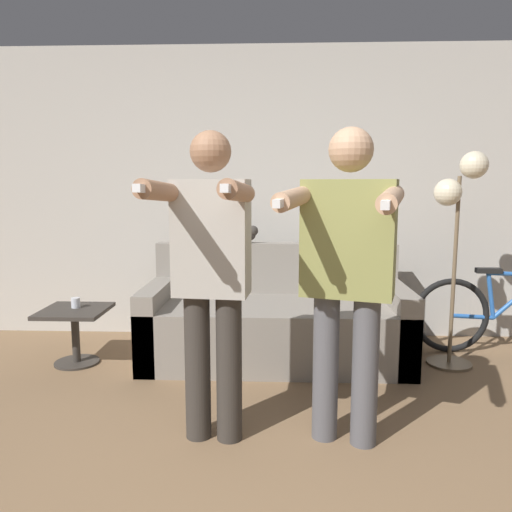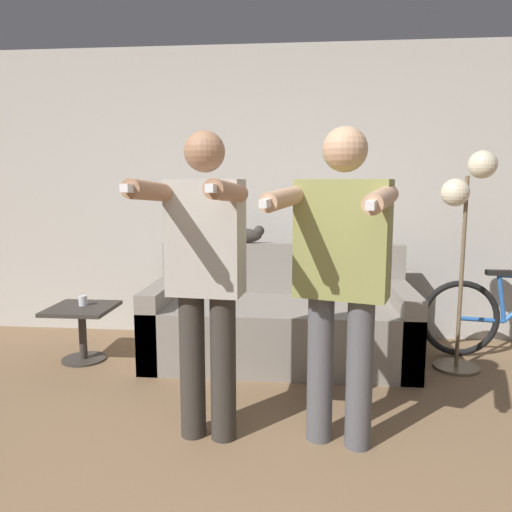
{
  "view_description": "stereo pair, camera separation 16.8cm",
  "coord_description": "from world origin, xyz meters",
  "px_view_note": "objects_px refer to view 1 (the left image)",
  "views": [
    {
      "loc": [
        0.14,
        -1.55,
        1.4
      ],
      "look_at": [
        0.0,
        1.66,
        0.93
      ],
      "focal_mm": 35.0,
      "sensor_mm": 36.0,
      "label": 1
    },
    {
      "loc": [
        0.31,
        -1.54,
        1.4
      ],
      "look_at": [
        0.0,
        1.66,
        0.93
      ],
      "focal_mm": 35.0,
      "sensor_mm": 36.0,
      "label": 2
    }
  ],
  "objects_px": {
    "floor_lamp": "(459,207)",
    "bicycle": "(507,314)",
    "person_left": "(211,268)",
    "cat": "(239,235)",
    "couch": "(276,323)",
    "side_table": "(75,324)",
    "person_right": "(347,264)",
    "cup": "(76,303)"
  },
  "relations": [
    {
      "from": "couch",
      "to": "cat",
      "type": "distance_m",
      "value": 0.82
    },
    {
      "from": "side_table",
      "to": "person_left",
      "type": "bearing_deg",
      "value": -42.67
    },
    {
      "from": "person_right",
      "to": "bicycle",
      "type": "distance_m",
      "value": 2.25
    },
    {
      "from": "person_left",
      "to": "bicycle",
      "type": "relative_size",
      "value": 1.08
    },
    {
      "from": "couch",
      "to": "person_right",
      "type": "bearing_deg",
      "value": -74.1
    },
    {
      "from": "person_right",
      "to": "floor_lamp",
      "type": "height_order",
      "value": "person_right"
    },
    {
      "from": "couch",
      "to": "side_table",
      "type": "relative_size",
      "value": 4.18
    },
    {
      "from": "bicycle",
      "to": "person_right",
      "type": "bearing_deg",
      "value": -135.44
    },
    {
      "from": "floor_lamp",
      "to": "side_table",
      "type": "bearing_deg",
      "value": -178.16
    },
    {
      "from": "person_right",
      "to": "cat",
      "type": "height_order",
      "value": "person_right"
    },
    {
      "from": "cat",
      "to": "person_left",
      "type": "bearing_deg",
      "value": -90.67
    },
    {
      "from": "cat",
      "to": "floor_lamp",
      "type": "distance_m",
      "value": 1.76
    },
    {
      "from": "person_left",
      "to": "floor_lamp",
      "type": "height_order",
      "value": "person_left"
    },
    {
      "from": "cat",
      "to": "cup",
      "type": "relative_size",
      "value": 5.33
    },
    {
      "from": "cat",
      "to": "floor_lamp",
      "type": "relative_size",
      "value": 0.26
    },
    {
      "from": "cat",
      "to": "side_table",
      "type": "relative_size",
      "value": 0.86
    },
    {
      "from": "person_right",
      "to": "cat",
      "type": "relative_size",
      "value": 4.01
    },
    {
      "from": "side_table",
      "to": "bicycle",
      "type": "height_order",
      "value": "bicycle"
    },
    {
      "from": "couch",
      "to": "person_left",
      "type": "relative_size",
      "value": 1.23
    },
    {
      "from": "person_left",
      "to": "bicycle",
      "type": "bearing_deg",
      "value": 39.72
    },
    {
      "from": "side_table",
      "to": "floor_lamp",
      "type": "bearing_deg",
      "value": 1.84
    },
    {
      "from": "person_left",
      "to": "cup",
      "type": "height_order",
      "value": "person_left"
    },
    {
      "from": "couch",
      "to": "person_left",
      "type": "bearing_deg",
      "value": -104.45
    },
    {
      "from": "person_right",
      "to": "bicycle",
      "type": "height_order",
      "value": "person_right"
    },
    {
      "from": "floor_lamp",
      "to": "cup",
      "type": "relative_size",
      "value": 20.79
    },
    {
      "from": "person_right",
      "to": "floor_lamp",
      "type": "distance_m",
      "value": 1.58
    },
    {
      "from": "couch",
      "to": "bicycle",
      "type": "relative_size",
      "value": 1.33
    },
    {
      "from": "floor_lamp",
      "to": "cat",
      "type": "bearing_deg",
      "value": 165.26
    },
    {
      "from": "cat",
      "to": "bicycle",
      "type": "relative_size",
      "value": 0.27
    },
    {
      "from": "couch",
      "to": "side_table",
      "type": "xyz_separation_m",
      "value": [
        -1.56,
        -0.19,
        0.03
      ]
    },
    {
      "from": "person_left",
      "to": "side_table",
      "type": "bearing_deg",
      "value": 143.05
    },
    {
      "from": "floor_lamp",
      "to": "cup",
      "type": "height_order",
      "value": "floor_lamp"
    },
    {
      "from": "floor_lamp",
      "to": "side_table",
      "type": "relative_size",
      "value": 3.34
    },
    {
      "from": "person_left",
      "to": "cup",
      "type": "bearing_deg",
      "value": 142.05
    },
    {
      "from": "person_left",
      "to": "side_table",
      "type": "relative_size",
      "value": 3.41
    },
    {
      "from": "floor_lamp",
      "to": "side_table",
      "type": "distance_m",
      "value": 3.06
    },
    {
      "from": "cat",
      "to": "bicycle",
      "type": "distance_m",
      "value": 2.32
    },
    {
      "from": "floor_lamp",
      "to": "bicycle",
      "type": "bearing_deg",
      "value": 28.59
    },
    {
      "from": "floor_lamp",
      "to": "couch",
      "type": "bearing_deg",
      "value": 176.03
    },
    {
      "from": "cat",
      "to": "bicycle",
      "type": "bearing_deg",
      "value": -3.71
    },
    {
      "from": "couch",
      "to": "floor_lamp",
      "type": "relative_size",
      "value": 1.25
    },
    {
      "from": "person_left",
      "to": "cat",
      "type": "distance_m",
      "value": 1.66
    }
  ]
}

